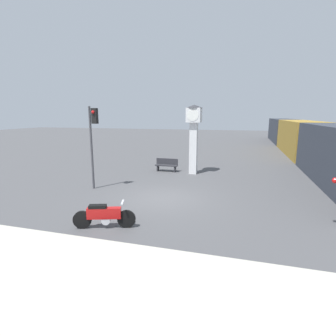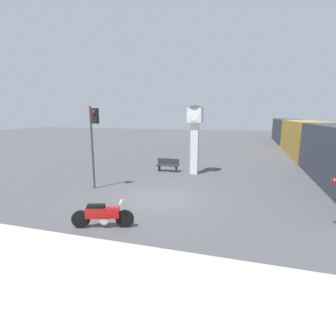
# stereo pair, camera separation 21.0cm
# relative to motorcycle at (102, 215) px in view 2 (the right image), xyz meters

# --- Properties ---
(ground_plane) EXTENTS (120.00, 120.00, 0.00)m
(ground_plane) POSITION_rel_motorcycle_xyz_m (1.01, 3.79, -0.47)
(ground_plane) COLOR #4C4C4F
(sidewalk_strip) EXTENTS (36.00, 6.00, 0.10)m
(sidewalk_strip) POSITION_rel_motorcycle_xyz_m (1.01, -4.00, -0.42)
(sidewalk_strip) COLOR #BCB7A8
(sidewalk_strip) RESTS_ON ground_plane
(motorcycle) EXTENTS (2.14, 0.87, 0.98)m
(motorcycle) POSITION_rel_motorcycle_xyz_m (0.00, 0.00, 0.00)
(motorcycle) COLOR black
(motorcycle) RESTS_ON ground_plane
(clock_tower) EXTENTS (1.14, 1.14, 4.66)m
(clock_tower) POSITION_rel_motorcycle_xyz_m (1.41, 9.73, 2.61)
(clock_tower) COLOR white
(clock_tower) RESTS_ON ground_plane
(freight_train) EXTENTS (2.80, 39.21, 3.40)m
(freight_train) POSITION_rel_motorcycle_xyz_m (10.28, 22.11, 1.23)
(freight_train) COLOR #333842
(freight_train) RESTS_ON ground_plane
(traffic_light) EXTENTS (0.50, 0.35, 4.45)m
(traffic_light) POSITION_rel_motorcycle_xyz_m (-3.04, 4.47, 2.58)
(traffic_light) COLOR #47474C
(traffic_light) RESTS_ON ground_plane
(bench) EXTENTS (1.60, 0.44, 0.92)m
(bench) POSITION_rel_motorcycle_xyz_m (-0.55, 9.89, 0.02)
(bench) COLOR #2D2D33
(bench) RESTS_ON ground_plane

